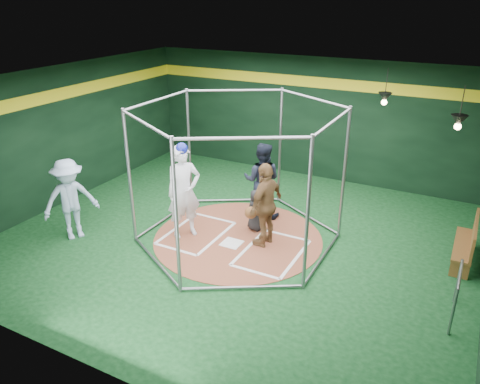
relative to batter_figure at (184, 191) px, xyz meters
The scene contains 15 objects.
room_shell 1.38m from the batter_figure, 20.45° to the left, with size 10.10×9.10×3.53m.
clay_disc 1.62m from the batter_figure, 20.09° to the left, with size 3.80×3.80×0.01m, color brown.
home_plate 1.57m from the batter_figure, ahead, with size 0.43×0.43×0.01m, color white.
batter_box_left 1.10m from the batter_figure, 42.06° to the left, with size 1.17×1.77×0.01m.
batter_box_right 2.35m from the batter_figure, ahead, with size 1.17×1.77×0.01m.
batting_cage 1.27m from the batter_figure, 20.09° to the left, with size 4.05×4.67×3.00m.
pendant_lamp_near 5.47m from the batter_figure, 50.31° to the left, with size 0.34×0.34×0.90m.
pendant_lamp_far 5.91m from the batter_figure, 25.19° to the left, with size 0.34×0.34×0.90m.
batter_figure is the anchor object (origin of this frame).
visitor_leopard 1.85m from the batter_figure, 14.84° to the left, with size 1.10×0.46×1.88m, color #9E7344.
catcher_figure 1.70m from the batter_figure, 35.62° to the left, with size 0.56×0.62×0.99m.
umpire 2.04m from the batter_figure, 56.89° to the left, with size 0.91×0.71×1.87m, color black.
bystander_blue 2.51m from the batter_figure, 150.44° to the right, with size 1.20×0.69×1.86m, color #A6BEDC.
dugout_bench 6.03m from the batter_figure, 16.52° to the left, with size 0.37×1.57×0.91m.
steel_railing 5.72m from the batter_figure, ahead, with size 0.05×1.03×0.89m.
Camera 1 is at (4.35, -8.24, 5.15)m, focal length 35.00 mm.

